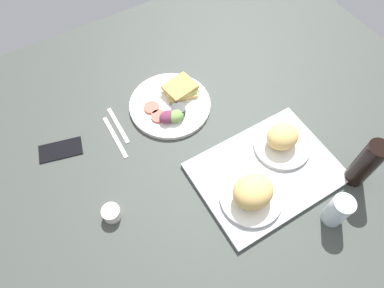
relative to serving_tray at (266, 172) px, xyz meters
The scene contains 11 objects.
ground_plane 27.04cm from the serving_tray, 58.14° to the right, with size 190.00×150.00×3.00cm, color #383D38.
serving_tray is the anchor object (origin of this frame).
bread_plate_near 12.04cm from the serving_tray, 151.04° to the right, with size 19.01×19.01×8.88cm.
bread_plate_far 12.40cm from the serving_tray, 26.87° to the left, with size 19.37×19.37×10.05cm.
plate_with_salad 41.74cm from the serving_tray, 72.00° to the right, with size 29.56×29.56×5.40cm.
drinking_glass 24.17cm from the serving_tray, 109.67° to the left, with size 6.41×6.41×11.76cm, color silver.
soda_bottle 29.53cm from the serving_tray, 145.42° to the left, with size 6.40×6.40×19.70cm, color black.
espresso_cup 50.47cm from the serving_tray, 14.33° to the right, with size 5.60×5.60×4.00cm, color silver.
fork 53.83cm from the serving_tray, 51.45° to the right, with size 17.00×1.40×0.50cm, color #B7B7BC.
knife 52.80cm from the serving_tray, 46.19° to the right, with size 19.00×1.40×0.50cm, color #B7B7BC.
cell_phone 69.39cm from the serving_tray, 38.08° to the right, with size 14.40×7.20×0.80cm, color black.
Camera 1 is at (32.64, 54.22, 102.24)cm, focal length 32.56 mm.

